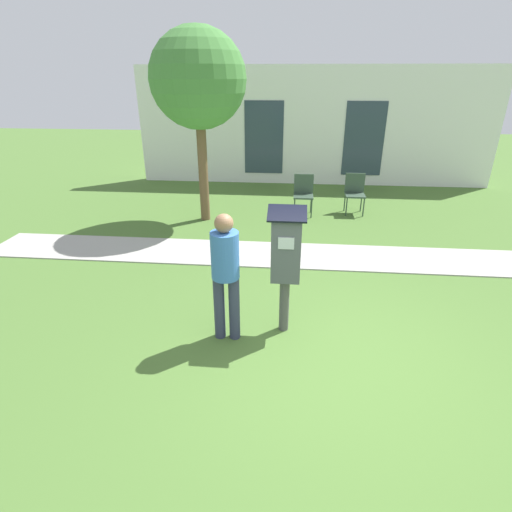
{
  "coord_description": "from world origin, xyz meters",
  "views": [
    {
      "loc": [
        -0.52,
        -3.66,
        2.93
      ],
      "look_at": [
        -0.91,
        0.46,
        1.05
      ],
      "focal_mm": 28.0,
      "sensor_mm": 36.0,
      "label": 1
    }
  ],
  "objects_px": {
    "parking_meter": "(286,256)",
    "outdoor_chair_middle": "(355,190)",
    "person_standing": "(225,269)",
    "outdoor_chair_left": "(303,191)"
  },
  "relations": [
    {
      "from": "outdoor_chair_middle",
      "to": "person_standing",
      "type": "bearing_deg",
      "value": -127.74
    },
    {
      "from": "parking_meter",
      "to": "outdoor_chair_middle",
      "type": "height_order",
      "value": "parking_meter"
    },
    {
      "from": "outdoor_chair_middle",
      "to": "parking_meter",
      "type": "bearing_deg",
      "value": -121.71
    },
    {
      "from": "person_standing",
      "to": "outdoor_chair_middle",
      "type": "xyz_separation_m",
      "value": [
        2.14,
        5.09,
        -0.4
      ]
    },
    {
      "from": "parking_meter",
      "to": "outdoor_chair_middle",
      "type": "distance_m",
      "value": 5.11
    },
    {
      "from": "parking_meter",
      "to": "person_standing",
      "type": "bearing_deg",
      "value": -161.27
    },
    {
      "from": "person_standing",
      "to": "outdoor_chair_middle",
      "type": "distance_m",
      "value": 5.54
    },
    {
      "from": "outdoor_chair_left",
      "to": "outdoor_chair_middle",
      "type": "xyz_separation_m",
      "value": [
        1.17,
        0.2,
        0.0
      ]
    },
    {
      "from": "parking_meter",
      "to": "person_standing",
      "type": "distance_m",
      "value": 0.72
    },
    {
      "from": "person_standing",
      "to": "outdoor_chair_middle",
      "type": "height_order",
      "value": "person_standing"
    }
  ]
}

